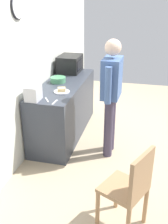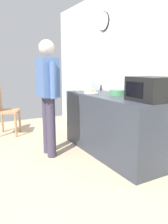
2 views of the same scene
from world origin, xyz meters
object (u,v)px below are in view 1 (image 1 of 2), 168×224
(fork_utensil, at_px, (55,102))
(spoon_utensil, at_px, (47,100))
(microwave, at_px, (70,64))
(person_standing, at_px, (111,90))
(sandwich_plate, at_px, (62,91))
(wooden_chair, at_px, (130,187))
(salad_bowl, at_px, (58,80))
(toaster, at_px, (33,93))

(fork_utensil, xyz_separation_m, spoon_utensil, (0.06, 0.13, 0.00))
(microwave, relative_size, person_standing, 0.29)
(fork_utensil, relative_size, spoon_utensil, 1.00)
(spoon_utensil, xyz_separation_m, person_standing, (0.35, -0.83, 0.09))
(fork_utensil, distance_m, spoon_utensil, 0.14)
(spoon_utensil, bearing_deg, sandwich_plate, -15.49)
(person_standing, bearing_deg, sandwich_plate, 89.62)
(spoon_utensil, bearing_deg, person_standing, -67.26)
(sandwich_plate, height_order, fork_utensil, sandwich_plate)
(microwave, bearing_deg, wooden_chair, -151.98)
(fork_utensil, bearing_deg, person_standing, -59.82)
(sandwich_plate, distance_m, salad_bowl, 0.49)
(fork_utensil, bearing_deg, toaster, 87.62)
(sandwich_plate, relative_size, toaster, 1.06)
(microwave, distance_m, wooden_chair, 2.88)
(salad_bowl, bearing_deg, microwave, -1.38)
(salad_bowl, distance_m, spoon_utensil, 0.80)
(salad_bowl, bearing_deg, wooden_chair, -144.01)
(microwave, distance_m, person_standing, 1.43)
(microwave, distance_m, sandwich_plate, 1.11)
(sandwich_plate, xyz_separation_m, toaster, (-0.40, 0.27, 0.08))
(sandwich_plate, relative_size, salad_bowl, 0.94)
(sandwich_plate, height_order, toaster, toaster)
(sandwich_plate, xyz_separation_m, wooden_chair, (-1.41, -1.14, -0.41))
(salad_bowl, height_order, toaster, toaster)
(salad_bowl, distance_m, fork_utensil, 0.88)
(spoon_utensil, bearing_deg, toaster, 104.63)
(person_standing, height_order, wooden_chair, person_standing)
(sandwich_plate, relative_size, person_standing, 0.14)
(sandwich_plate, height_order, salad_bowl, salad_bowl)
(salad_bowl, height_order, fork_utensil, salad_bowl)
(sandwich_plate, xyz_separation_m, spoon_utensil, (-0.35, 0.10, -0.02))
(microwave, height_order, person_standing, person_standing)
(spoon_utensil, height_order, wooden_chair, wooden_chair)
(microwave, height_order, spoon_utensil, microwave)
(sandwich_plate, bearing_deg, salad_bowl, 24.92)
(fork_utensil, bearing_deg, salad_bowl, 15.70)
(person_standing, bearing_deg, microwave, 40.05)
(toaster, bearing_deg, salad_bowl, -4.47)
(salad_bowl, xyz_separation_m, spoon_utensil, (-0.79, -0.11, -0.04))
(sandwich_plate, xyz_separation_m, person_standing, (-0.00, -0.73, 0.07))
(spoon_utensil, xyz_separation_m, wooden_chair, (-1.06, -1.24, -0.39))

